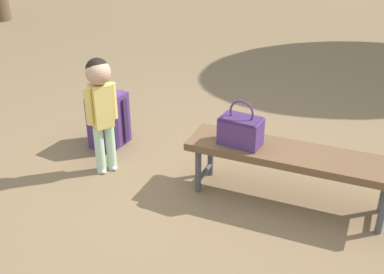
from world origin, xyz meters
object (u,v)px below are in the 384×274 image
park_bench (291,158)px  child_standing (100,98)px  handbag (241,130)px  backpack_large (108,117)px

park_bench → child_standing: 1.60m
handbag → backpack_large: (1.31, -0.61, -0.28)m
backpack_large → park_bench: bearing=159.1°
park_bench → handbag: handbag is taller
park_bench → backpack_large: 1.82m
handbag → child_standing: (1.17, -0.14, 0.11)m
handbag → backpack_large: bearing=-25.0°
park_bench → handbag: 0.44m
handbag → park_bench: bearing=174.2°
handbag → child_standing: size_ratio=0.36×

